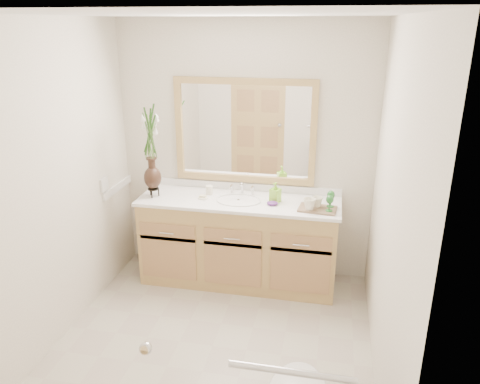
% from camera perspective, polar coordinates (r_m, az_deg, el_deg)
% --- Properties ---
extents(floor, '(2.60, 2.60, 0.00)m').
position_cam_1_polar(floor, '(3.81, -3.37, -18.22)').
color(floor, beige).
rests_on(floor, ground).
extents(ceiling, '(2.40, 2.60, 0.02)m').
position_cam_1_polar(ceiling, '(2.99, -4.36, 20.85)').
color(ceiling, white).
rests_on(ceiling, wall_back).
extents(wall_back, '(2.40, 0.02, 2.40)m').
position_cam_1_polar(wall_back, '(4.41, 0.60, 4.85)').
color(wall_back, white).
rests_on(wall_back, floor).
extents(wall_front, '(2.40, 0.02, 2.40)m').
position_cam_1_polar(wall_front, '(2.12, -13.26, -13.59)').
color(wall_front, white).
rests_on(wall_front, floor).
extents(wall_left, '(0.02, 2.60, 2.40)m').
position_cam_1_polar(wall_left, '(3.70, -22.08, 0.30)').
color(wall_left, white).
rests_on(wall_left, floor).
extents(wall_right, '(0.02, 2.60, 2.40)m').
position_cam_1_polar(wall_right, '(3.13, 17.94, -2.63)').
color(wall_right, white).
rests_on(wall_right, floor).
extents(vanity, '(1.80, 0.55, 0.80)m').
position_cam_1_polar(vanity, '(4.43, -0.14, -6.14)').
color(vanity, tan).
rests_on(vanity, floor).
extents(counter, '(1.84, 0.57, 0.03)m').
position_cam_1_polar(counter, '(4.27, -0.14, -1.13)').
color(counter, white).
rests_on(counter, vanity).
extents(sink, '(0.38, 0.34, 0.23)m').
position_cam_1_polar(sink, '(4.26, -0.19, -1.71)').
color(sink, white).
rests_on(sink, counter).
extents(mirror, '(1.32, 0.04, 0.97)m').
position_cam_1_polar(mirror, '(4.34, 0.56, 7.38)').
color(mirror, white).
rests_on(mirror, wall_back).
extents(switch_plate, '(0.02, 0.12, 0.12)m').
position_cam_1_polar(switch_plate, '(4.38, -16.23, 0.89)').
color(switch_plate, white).
rests_on(switch_plate, wall_left).
extents(door, '(0.80, 0.03, 2.00)m').
position_cam_1_polar(door, '(2.37, -19.61, -16.19)').
color(door, tan).
rests_on(door, floor).
extents(grab_bar, '(0.55, 0.03, 0.03)m').
position_cam_1_polar(grab_bar, '(2.14, 6.35, -21.00)').
color(grab_bar, silver).
rests_on(grab_bar, wall_front).
extents(flower_vase, '(0.19, 0.19, 0.77)m').
position_cam_1_polar(flower_vase, '(4.27, -10.89, 6.06)').
color(flower_vase, black).
rests_on(flower_vase, counter).
extents(tumbler, '(0.07, 0.07, 0.08)m').
position_cam_1_polar(tumbler, '(4.39, -3.77, 0.24)').
color(tumbler, white).
rests_on(tumbler, counter).
extents(soap_dish, '(0.10, 0.10, 0.03)m').
position_cam_1_polar(soap_dish, '(4.30, -4.54, -0.66)').
color(soap_dish, white).
rests_on(soap_dish, counter).
extents(soap_bottle, '(0.10, 0.10, 0.16)m').
position_cam_1_polar(soap_bottle, '(4.20, 4.33, -0.15)').
color(soap_bottle, '#8AD632').
rests_on(soap_bottle, counter).
extents(purple_dish, '(0.11, 0.09, 0.04)m').
position_cam_1_polar(purple_dish, '(4.14, 3.98, -1.36)').
color(purple_dish, '#572674').
rests_on(purple_dish, counter).
extents(tray, '(0.34, 0.25, 0.02)m').
position_cam_1_polar(tray, '(4.09, 9.43, -2.05)').
color(tray, brown).
rests_on(tray, counter).
extents(mug_left, '(0.13, 0.13, 0.11)m').
position_cam_1_polar(mug_left, '(4.02, 8.45, -1.42)').
color(mug_left, white).
rests_on(mug_left, tray).
extents(mug_right, '(0.13, 0.12, 0.10)m').
position_cam_1_polar(mug_right, '(4.10, 9.38, -1.15)').
color(mug_right, white).
rests_on(mug_right, tray).
extents(goblet_front, '(0.06, 0.06, 0.14)m').
position_cam_1_polar(goblet_front, '(4.01, 10.89, -1.00)').
color(goblet_front, '#246D29').
rests_on(goblet_front, tray).
extents(goblet_back, '(0.07, 0.07, 0.15)m').
position_cam_1_polar(goblet_back, '(4.10, 11.02, -0.48)').
color(goblet_back, '#246D29').
rests_on(goblet_back, tray).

